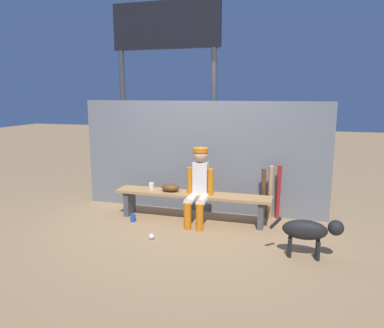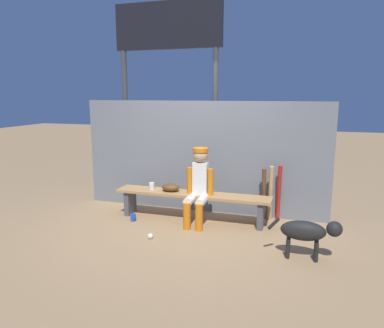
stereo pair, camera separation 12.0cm
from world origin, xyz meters
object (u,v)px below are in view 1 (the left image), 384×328
at_px(scoreboard, 169,51).
at_px(dog, 310,231).
at_px(player_seated, 199,184).
at_px(bat_wood_tan, 270,193).
at_px(cup_on_ground, 133,218).
at_px(dugout_bench, 192,199).
at_px(cup_on_bench, 151,186).
at_px(bat_aluminum_red, 278,192).
at_px(baseball_glove, 170,188).
at_px(bat_wood_dark, 263,193).
at_px(baseball, 152,237).

distance_m(scoreboard, dog, 4.09).
height_order(player_seated, scoreboard, scoreboard).
height_order(bat_wood_tan, cup_on_ground, bat_wood_tan).
distance_m(dugout_bench, bat_wood_tan, 1.19).
height_order(bat_wood_tan, cup_on_bench, bat_wood_tan).
bearing_deg(bat_aluminum_red, cup_on_ground, -161.49).
distance_m(baseball_glove, bat_aluminum_red, 1.66).
distance_m(baseball_glove, bat_wood_dark, 1.43).
height_order(bat_aluminum_red, cup_on_bench, bat_aluminum_red).
xyz_separation_m(baseball_glove, scoreboard, (-0.48, 1.35, 2.19)).
bearing_deg(bat_wood_tan, dugout_bench, -164.38).
relative_size(dugout_bench, scoreboard, 0.63).
distance_m(player_seated, baseball_glove, 0.51).
relative_size(dugout_bench, baseball, 32.41).
relative_size(baseball_glove, bat_wood_tan, 0.32).
height_order(bat_wood_tan, scoreboard, scoreboard).
distance_m(player_seated, cup_on_bench, 0.82).
bearing_deg(bat_aluminum_red, cup_on_bench, -168.76).
xyz_separation_m(player_seated, cup_on_bench, (-0.80, 0.12, -0.13)).
relative_size(player_seated, bat_wood_tan, 1.31).
xyz_separation_m(bat_wood_tan, baseball, (-1.46, -1.19, -0.40)).
bearing_deg(cup_on_ground, bat_aluminum_red, 18.51).
height_order(player_seated, bat_wood_tan, player_seated).
height_order(bat_aluminum_red, dog, bat_aluminum_red).
height_order(dugout_bench, cup_on_ground, dugout_bench).
bearing_deg(bat_wood_tan, scoreboard, 152.47).
distance_m(baseball_glove, bat_wood_tan, 1.53).
relative_size(bat_wood_dark, bat_aluminum_red, 0.94).
relative_size(bat_wood_dark, cup_on_bench, 7.53).
distance_m(player_seated, scoreboard, 2.70).
bearing_deg(scoreboard, baseball, -76.99).
bearing_deg(baseball_glove, bat_aluminum_red, 13.93).
height_order(player_seated, bat_wood_dark, player_seated).
bearing_deg(bat_aluminum_red, baseball_glove, -166.07).
relative_size(player_seated, scoreboard, 0.30).
xyz_separation_m(bat_wood_tan, scoreboard, (-1.97, 1.03, 2.25)).
bearing_deg(cup_on_bench, bat_wood_tan, 9.55).
height_order(baseball, cup_on_ground, cup_on_ground).
xyz_separation_m(bat_wood_dark, bat_wood_tan, (0.10, -0.02, 0.02)).
height_order(baseball, dog, dog).
bearing_deg(scoreboard, bat_aluminum_red, -24.46).
distance_m(bat_wood_dark, bat_wood_tan, 0.11).
distance_m(baseball, scoreboard, 3.49).
height_order(baseball_glove, bat_wood_tan, bat_wood_tan).
bearing_deg(bat_wood_tan, bat_wood_dark, 166.43).
xyz_separation_m(cup_on_bench, scoreboard, (-0.16, 1.33, 2.19)).
bearing_deg(dog, dugout_bench, 153.07).
distance_m(baseball_glove, baseball, 0.98).
height_order(bat_wood_tan, bat_aluminum_red, bat_aluminum_red).
distance_m(bat_aluminum_red, scoreboard, 3.21).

